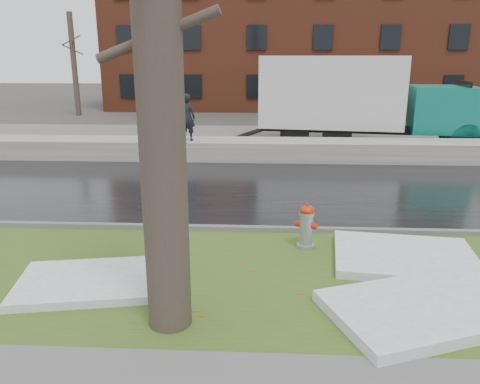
{
  "coord_description": "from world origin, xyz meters",
  "views": [
    {
      "loc": [
        0.4,
        -8.81,
        3.79
      ],
      "look_at": [
        -0.1,
        0.78,
        1.0
      ],
      "focal_mm": 35.0,
      "sensor_mm": 36.0,
      "label": 1
    }
  ],
  "objects_px": {
    "tree": "(158,42)",
    "fire_hydrant": "(306,224)",
    "box_truck": "(359,99)",
    "worker": "(187,117)"
  },
  "relations": [
    {
      "from": "tree",
      "to": "fire_hydrant",
      "type": "bearing_deg",
      "value": 53.0
    },
    {
      "from": "tree",
      "to": "box_truck",
      "type": "xyz_separation_m",
      "value": [
        5.41,
        14.72,
        -1.94
      ]
    },
    {
      "from": "fire_hydrant",
      "to": "tree",
      "type": "distance_m",
      "value": 5.02
    },
    {
      "from": "fire_hydrant",
      "to": "box_truck",
      "type": "distance_m",
      "value": 12.31
    },
    {
      "from": "tree",
      "to": "worker",
      "type": "distance_m",
      "value": 11.67
    },
    {
      "from": "fire_hydrant",
      "to": "tree",
      "type": "relative_size",
      "value": 0.12
    },
    {
      "from": "fire_hydrant",
      "to": "worker",
      "type": "relative_size",
      "value": 0.54
    },
    {
      "from": "tree",
      "to": "worker",
      "type": "bearing_deg",
      "value": 97.76
    },
    {
      "from": "box_truck",
      "to": "worker",
      "type": "relative_size",
      "value": 6.7
    },
    {
      "from": "box_truck",
      "to": "worker",
      "type": "bearing_deg",
      "value": -146.44
    }
  ]
}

